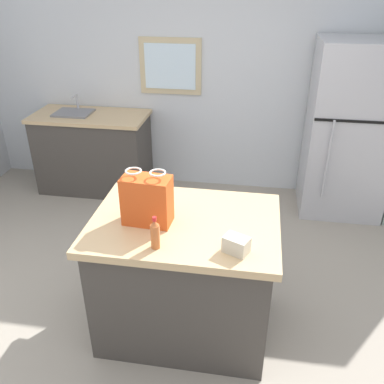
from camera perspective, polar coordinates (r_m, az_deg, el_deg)
The scene contains 8 objects.
ground at distance 3.23m, azimuth -0.01°, elevation -17.74°, with size 6.84×6.84×0.00m, color #9E9384.
back_wall at distance 4.67m, azimuth 4.74°, elevation 16.76°, with size 5.70×0.13×2.78m.
kitchen_island at distance 2.92m, azimuth -0.96°, elevation -11.45°, with size 1.21×0.89×0.91m.
refrigerator at distance 4.50m, azimuth 20.83°, elevation 7.83°, with size 0.82×0.70×1.77m.
sink_counter at distance 4.94m, azimuth -13.44°, elevation 5.47°, with size 1.27×0.63×1.09m.
shopping_bag at distance 2.58m, azimuth -6.21°, elevation -1.10°, with size 0.31×0.18×0.36m.
small_box at distance 2.37m, azimuth 6.12°, elevation -7.25°, with size 0.14×0.09×0.10m, color beige.
bottle at distance 2.38m, azimuth -5.10°, elevation -5.81°, with size 0.05×0.05×0.21m.
Camera 1 is at (0.36, -2.21, 2.33)m, focal length 38.69 mm.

